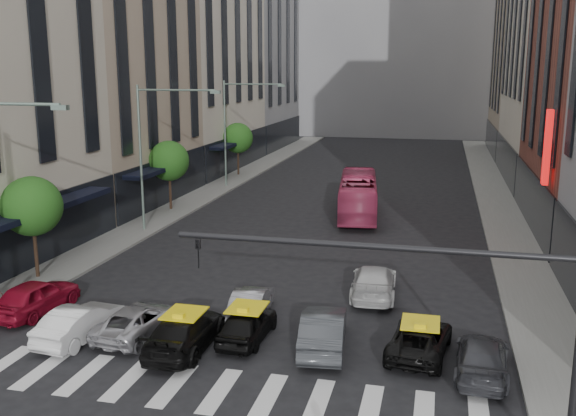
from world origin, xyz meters
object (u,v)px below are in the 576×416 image
Objects in this scene: taxi_left at (185,332)px; taxi_center at (247,324)px; streetlamp_far at (235,119)px; streetlamp_mid at (154,139)px; car_white_front at (80,322)px; bus at (358,195)px; car_red at (36,296)px.

taxi_left reaches higher than taxi_center.
streetlamp_far is 2.39× the size of taxi_center.
taxi_center is (10.35, -14.50, -5.26)m from streetlamp_mid.
bus reaches higher than car_white_front.
streetlamp_far reaches higher than bus.
car_white_front is 24.68m from bus.
car_red is 3.82m from car_white_front.
streetlamp_far is at bearing -76.68° from car_white_front.
streetlamp_far reaches higher than car_red.
streetlamp_mid reaches higher than taxi_left.
bus is (1.32, 22.08, 0.82)m from taxi_center.
streetlamp_mid reaches higher than car_white_front.
taxi_left is 23.64m from bus.
streetlamp_mid reaches higher than car_red.
streetlamp_far is 32.64m from taxi_center.
streetlamp_far is 30.39m from car_red.
bus reaches higher than car_red.
car_white_front is (4.16, -15.92, -5.23)m from streetlamp_mid.
streetlamp_far is at bearing -76.27° from taxi_left.
streetlamp_far is at bearing -69.35° from taxi_center.
bus is at bearing -101.83° from car_white_front.
taxi_center is (10.35, -30.50, -5.26)m from streetlamp_far.
streetlamp_far is (0.00, 16.00, 0.00)m from streetlamp_mid.
taxi_left is at bearing 170.81° from car_red.
bus is (11.67, 7.58, -4.45)m from streetlamp_mid.
taxi_left is at bearing -75.26° from streetlamp_far.
car_white_front is at bearing -82.58° from streetlamp_far.
streetlamp_mid is 2.20× the size of car_white_front.
streetlamp_far is 2.20× the size of car_white_front.
car_white_front is (4.16, -31.92, -5.23)m from streetlamp_far.
streetlamp_mid is at bearing -63.13° from taxi_left.
car_white_front is 4.22m from taxi_left.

